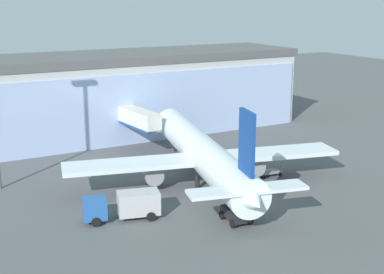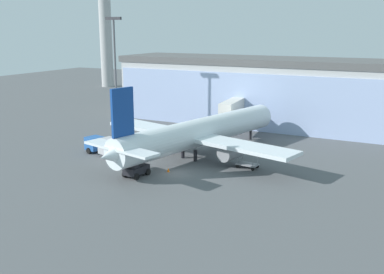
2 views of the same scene
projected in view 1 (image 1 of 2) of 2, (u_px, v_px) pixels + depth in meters
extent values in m
plane|color=#545659|center=(250.00, 204.00, 55.58)|extent=(240.00, 240.00, 0.00)
cube|color=#BBBBBB|center=(122.00, 97.00, 83.95)|extent=(56.60, 14.61, 11.39)
cube|color=#A5BAE4|center=(141.00, 109.00, 77.86)|extent=(55.42, 0.51, 10.25)
cube|color=#575757|center=(121.00, 57.00, 82.37)|extent=(57.74, 14.90, 1.20)
cube|color=silver|center=(129.00, 115.00, 75.75)|extent=(3.53, 14.38, 2.40)
cube|color=#194799|center=(130.00, 122.00, 76.02)|extent=(3.57, 14.38, 0.30)
cylinder|color=#4C4C51|center=(113.00, 128.00, 80.76)|extent=(0.70, 0.70, 3.50)
cylinder|color=white|center=(201.00, 151.00, 61.83)|extent=(11.25, 31.78, 3.90)
cone|color=white|center=(170.00, 122.00, 76.65)|extent=(4.49, 3.83, 3.90)
cone|color=white|center=(251.00, 200.00, 47.01)|extent=(4.35, 4.71, 3.51)
cube|color=white|center=(205.00, 158.00, 60.45)|extent=(31.72, 11.52, 0.50)
cube|color=white|center=(248.00, 190.00, 47.80)|extent=(11.26, 4.92, 0.30)
cube|color=navy|center=(247.00, 142.00, 47.20)|extent=(1.10, 3.19, 5.76)
cylinder|color=gray|center=(152.00, 173.00, 59.71)|extent=(2.79, 3.60, 2.10)
cylinder|color=gray|center=(252.00, 164.00, 62.80)|extent=(2.79, 3.60, 2.10)
cylinder|color=black|center=(197.00, 182.00, 59.81)|extent=(0.50, 0.50, 1.60)
cylinder|color=black|center=(217.00, 180.00, 60.41)|extent=(0.50, 0.50, 1.60)
cylinder|color=black|center=(175.00, 146.00, 74.54)|extent=(0.40, 0.40, 1.60)
cube|color=#2659A5|center=(95.00, 208.00, 50.71)|extent=(2.68, 2.68, 1.90)
cube|color=#B2B2B7|center=(139.00, 203.00, 51.70)|extent=(4.42, 3.13, 2.20)
cylinder|color=black|center=(96.00, 222.00, 49.92)|extent=(0.95, 0.51, 0.90)
cylinder|color=black|center=(94.00, 213.00, 51.98)|extent=(0.95, 0.51, 0.90)
cylinder|color=black|center=(151.00, 217.00, 51.18)|extent=(0.95, 0.51, 0.90)
cylinder|color=black|center=(147.00, 208.00, 53.25)|extent=(0.95, 0.51, 0.90)
cube|color=gray|center=(269.00, 172.00, 64.27)|extent=(2.94, 1.86, 0.16)
cylinder|color=black|center=(274.00, 171.00, 65.41)|extent=(0.45, 0.16, 0.44)
cylinder|color=gray|center=(274.00, 165.00, 65.20)|extent=(0.08, 0.08, 0.90)
cylinder|color=black|center=(280.00, 175.00, 64.13)|extent=(0.45, 0.16, 0.44)
cylinder|color=gray|center=(281.00, 168.00, 63.92)|extent=(0.08, 0.08, 0.90)
cylinder|color=black|center=(258.00, 173.00, 64.55)|extent=(0.45, 0.16, 0.44)
cylinder|color=gray|center=(258.00, 167.00, 64.34)|extent=(0.08, 0.08, 0.90)
cylinder|color=black|center=(264.00, 177.00, 63.27)|extent=(0.45, 0.16, 0.44)
cylinder|color=gray|center=(264.00, 170.00, 63.06)|extent=(0.08, 0.08, 0.90)
cube|color=black|center=(236.00, 213.00, 50.92)|extent=(2.11, 3.37, 0.90)
cube|color=#26262B|center=(239.00, 206.00, 50.11)|extent=(1.49, 1.14, 1.00)
cylinder|color=black|center=(222.00, 215.00, 51.69)|extent=(0.43, 0.83, 0.80)
cylinder|color=black|center=(239.00, 212.00, 52.37)|extent=(0.43, 0.83, 0.80)
cylinder|color=black|center=(233.00, 224.00, 49.70)|extent=(0.43, 0.83, 0.80)
cylinder|color=black|center=(250.00, 221.00, 50.38)|extent=(0.43, 0.83, 0.80)
cone|color=orange|center=(240.00, 203.00, 55.08)|extent=(0.36, 0.36, 0.55)
cone|color=orange|center=(91.00, 212.00, 52.83)|extent=(0.36, 0.36, 0.55)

